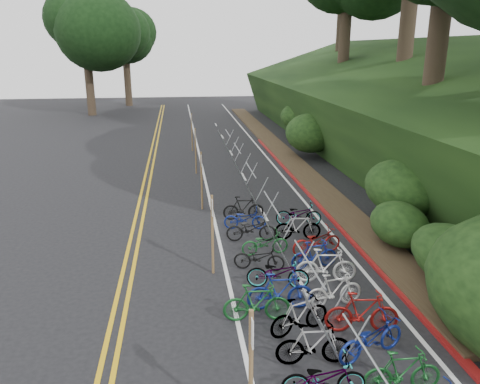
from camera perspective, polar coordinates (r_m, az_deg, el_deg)
The scene contains 9 objects.
road_markings at distance 19.22m, azimuth -4.37°, elevation -2.95°, with size 7.47×80.00×0.01m.
red_curb at distance 21.82m, azimuth 8.73°, elevation -0.51°, with size 0.25×28.00×0.10m, color maroon.
embankment at distance 30.32m, azimuth 18.63°, elevation 8.62°, with size 14.30×48.14×9.11m.
bike_rack_front at distance 9.58m, azimuth 15.31°, elevation -20.18°, with size 1.16×2.79×1.21m.
bike_racks_rest at distance 21.95m, azimuth 1.31°, elevation 1.99°, with size 1.14×23.00×1.17m.
signpost_near at distance 8.32m, azimuth 1.34°, elevation -20.73°, with size 0.08×0.40×2.58m.
signposts_rest at distance 22.55m, azimuth -5.12°, elevation 3.84°, with size 0.08×18.40×2.50m.
bike_front at distance 11.97m, azimuth 2.06°, elevation -13.34°, with size 1.71×0.48×1.02m, color #144C1E.
bike_valet at distance 12.87m, azimuth 8.75°, elevation -11.43°, with size 3.21×14.28×1.08m.
Camera 1 is at (-0.29, -7.94, 6.58)m, focal length 35.00 mm.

